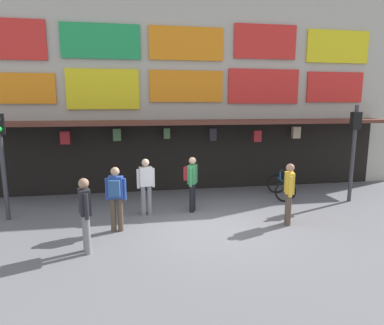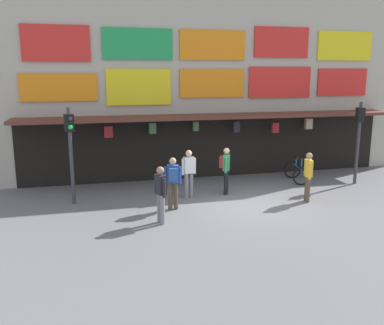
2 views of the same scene
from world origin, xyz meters
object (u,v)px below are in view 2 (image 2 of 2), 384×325
(traffic_light_near, at_px, (70,140))
(traffic_light_far, at_px, (359,130))
(pedestrian_in_black, at_px, (226,167))
(pedestrian_in_purple, at_px, (173,180))
(pedestrian_in_white, at_px, (308,174))
(pedestrian_in_blue, at_px, (189,170))
(pedestrian_in_red, at_px, (161,192))
(bicycle_parked, at_px, (297,172))

(traffic_light_near, height_order, traffic_light_far, same)
(traffic_light_near, xyz_separation_m, pedestrian_in_black, (5.25, -0.14, -1.16))
(traffic_light_far, height_order, pedestrian_in_purple, traffic_light_far)
(pedestrian_in_white, relative_size, pedestrian_in_black, 1.00)
(pedestrian_in_white, bearing_deg, pedestrian_in_black, 147.40)
(traffic_light_near, relative_size, pedestrian_in_blue, 1.90)
(pedestrian_in_white, distance_m, pedestrian_in_blue, 4.04)
(pedestrian_in_red, distance_m, pedestrian_in_blue, 2.70)
(traffic_light_far, height_order, pedestrian_in_blue, traffic_light_far)
(traffic_light_far, bearing_deg, pedestrian_in_black, -178.36)
(bicycle_parked, relative_size, pedestrian_in_black, 0.75)
(bicycle_parked, xyz_separation_m, pedestrian_in_white, (-0.94, -2.48, 0.55))
(pedestrian_in_purple, distance_m, pedestrian_in_red, 1.28)
(traffic_light_near, relative_size, pedestrian_in_purple, 1.90)
(pedestrian_in_purple, relative_size, pedestrian_in_black, 1.00)
(bicycle_parked, height_order, pedestrian_in_white, pedestrian_in_white)
(traffic_light_near, height_order, pedestrian_in_white, traffic_light_near)
(traffic_light_near, xyz_separation_m, pedestrian_in_red, (2.50, -2.52, -1.19))
(pedestrian_in_blue, bearing_deg, pedestrian_in_purple, -123.73)
(traffic_light_far, height_order, pedestrian_in_white, traffic_light_far)
(traffic_light_far, relative_size, bicycle_parked, 2.53)
(pedestrian_in_blue, bearing_deg, traffic_light_near, 176.92)
(pedestrian_in_purple, relative_size, pedestrian_in_red, 1.00)
(traffic_light_far, bearing_deg, traffic_light_near, -179.90)
(pedestrian_in_white, bearing_deg, pedestrian_in_blue, 158.85)
(traffic_light_near, bearing_deg, pedestrian_in_red, -45.34)
(bicycle_parked, bearing_deg, pedestrian_in_red, -151.22)
(traffic_light_far, bearing_deg, bicycle_parked, 159.04)
(traffic_light_near, bearing_deg, bicycle_parked, 5.45)
(traffic_light_near, bearing_deg, pedestrian_in_black, -1.49)
(pedestrian_in_purple, bearing_deg, pedestrian_in_black, 30.09)
(pedestrian_in_black, distance_m, pedestrian_in_blue, 1.38)
(traffic_light_far, bearing_deg, pedestrian_in_blue, -178.09)
(pedestrian_in_white, bearing_deg, traffic_light_near, 167.71)
(bicycle_parked, relative_size, pedestrian_in_red, 0.75)
(traffic_light_far, height_order, bicycle_parked, traffic_light_far)
(pedestrian_in_purple, distance_m, pedestrian_in_white, 4.56)
(pedestrian_in_blue, bearing_deg, bicycle_parked, 12.30)
(traffic_light_far, distance_m, pedestrian_in_blue, 6.90)
(traffic_light_far, distance_m, pedestrian_in_white, 3.67)
(bicycle_parked, bearing_deg, pedestrian_in_purple, -158.11)
(pedestrian_in_black, height_order, pedestrian_in_blue, same)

